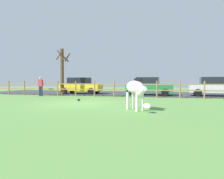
# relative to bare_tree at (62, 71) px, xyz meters

# --- Properties ---
(ground_plane) EXTENTS (60.00, 60.00, 0.00)m
(ground_plane) POSITION_rel_bare_tree_xyz_m (3.97, -5.28, -2.19)
(ground_plane) COLOR #5B8C42
(parking_asphalt) EXTENTS (28.00, 7.40, 0.05)m
(parking_asphalt) POSITION_rel_bare_tree_xyz_m (3.97, 4.02, -2.17)
(parking_asphalt) COLOR #38383D
(parking_asphalt) RESTS_ON ground_plane
(paddock_fence) EXTENTS (21.99, 0.11, 1.30)m
(paddock_fence) POSITION_rel_bare_tree_xyz_m (3.92, -0.28, -1.46)
(paddock_fence) COLOR olive
(paddock_fence) RESTS_ON ground_plane
(bare_tree) EXTENTS (1.17, 1.37, 4.09)m
(bare_tree) POSITION_rel_bare_tree_xyz_m (0.00, 0.00, 0.00)
(bare_tree) COLOR #513A23
(bare_tree) RESTS_ON ground_plane
(zebra) EXTENTS (1.40, 1.59, 1.41)m
(zebra) POSITION_rel_bare_tree_xyz_m (7.48, -7.27, -1.27)
(zebra) COLOR white
(zebra) RESTS_ON ground_plane
(crow_on_grass) EXTENTS (0.21, 0.10, 0.20)m
(crow_on_grass) POSITION_rel_bare_tree_xyz_m (3.57, -4.56, -2.07)
(crow_on_grass) COLOR black
(crow_on_grass) RESTS_ON ground_plane
(parked_car_green) EXTENTS (4.06, 2.00, 1.56)m
(parked_car_green) POSITION_rel_bare_tree_xyz_m (7.38, 1.95, -1.35)
(parked_car_green) COLOR #236B38
(parked_car_green) RESTS_ON parking_asphalt
(parked_car_silver) EXTENTS (4.09, 2.06, 1.56)m
(parked_car_silver) POSITION_rel_bare_tree_xyz_m (12.64, 2.05, -1.35)
(parked_car_silver) COLOR #B7BABF
(parked_car_silver) RESTS_ON parking_asphalt
(parked_car_yellow) EXTENTS (4.00, 1.88, 1.56)m
(parked_car_yellow) POSITION_rel_bare_tree_xyz_m (0.75, 2.26, -1.35)
(parked_car_yellow) COLOR yellow
(parked_car_yellow) RESTS_ON parking_asphalt
(visitor_near_fence) EXTENTS (0.38, 0.26, 1.64)m
(visitor_near_fence) POSITION_rel_bare_tree_xyz_m (-1.52, -0.97, -1.29)
(visitor_near_fence) COLOR #232847
(visitor_near_fence) RESTS_ON ground_plane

